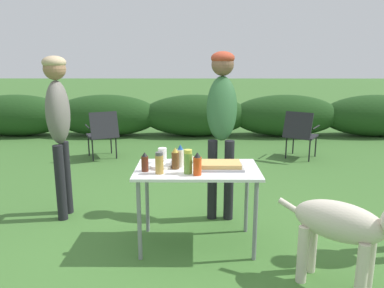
{
  "coord_description": "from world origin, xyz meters",
  "views": [
    {
      "loc": [
        -0.03,
        -3.2,
        1.69
      ],
      "look_at": [
        -0.05,
        0.31,
        0.89
      ],
      "focal_mm": 35.0,
      "sensor_mm": 36.0,
      "label": 1
    }
  ],
  "objects": [
    {
      "name": "paper_cup_stack",
      "position": [
        -0.32,
        0.17,
        0.81
      ],
      "size": [
        0.08,
        0.08,
        0.14
      ],
      "primitive_type": "cylinder",
      "color": "white",
      "rests_on": "folding_table"
    },
    {
      "name": "beer_bottle",
      "position": [
        -0.19,
        -0.01,
        0.83
      ],
      "size": [
        0.07,
        0.07,
        0.19
      ],
      "color": "brown",
      "rests_on": "folding_table"
    },
    {
      "name": "hot_sauce_bottle",
      "position": [
        -0.0,
        -0.2,
        0.83
      ],
      "size": [
        0.07,
        0.07,
        0.2
      ],
      "color": "#CC4214",
      "rests_on": "folding_table"
    },
    {
      "name": "mayo_bottle",
      "position": [
        -0.15,
        0.05,
        0.84
      ],
      "size": [
        0.06,
        0.06,
        0.21
      ],
      "color": "silver",
      "rests_on": "folding_table"
    },
    {
      "name": "spice_jar",
      "position": [
        -0.32,
        -0.16,
        0.83
      ],
      "size": [
        0.07,
        0.07,
        0.19
      ],
      "color": "#B2893D",
      "rests_on": "folding_table"
    },
    {
      "name": "mixing_bowl",
      "position": [
        -0.12,
        0.19,
        0.78
      ],
      "size": [
        0.22,
        0.22,
        0.07
      ],
      "primitive_type": "ellipsoid",
      "color": "#ADBC99",
      "rests_on": "folding_table"
    },
    {
      "name": "relish_jar",
      "position": [
        -0.08,
        -0.15,
        0.84
      ],
      "size": [
        0.07,
        0.07,
        0.21
      ],
      "color": "olive",
      "rests_on": "folding_table"
    },
    {
      "name": "standing_person_in_olive_jacket",
      "position": [
        -1.44,
        0.64,
        1.1
      ],
      "size": [
        0.24,
        0.33,
        1.72
      ],
      "rotation": [
        0.0,
        0.0,
        1.56
      ],
      "color": "black",
      "rests_on": "ground"
    },
    {
      "name": "bbq_sauce_bottle",
      "position": [
        -0.45,
        -0.09,
        0.82
      ],
      "size": [
        0.06,
        0.06,
        0.17
      ],
      "color": "#562314",
      "rests_on": "folding_table"
    },
    {
      "name": "dog",
      "position": [
        1.08,
        -0.69,
        0.5
      ],
      "size": [
        0.87,
        0.71,
        0.75
      ],
      "rotation": [
        0.0,
        0.0,
        -2.24
      ],
      "color": "beige",
      "rests_on": "ground"
    },
    {
      "name": "food_tray",
      "position": [
        0.21,
        0.0,
        0.77
      ],
      "size": [
        0.4,
        0.26,
        0.06
      ],
      "color": "#9E9EA3",
      "rests_on": "folding_table"
    },
    {
      "name": "ground_plane",
      "position": [
        0.0,
        0.0,
        0.0
      ],
      "size": [
        60.0,
        60.0,
        0.0
      ],
      "primitive_type": "plane",
      "color": "#3D6B2D"
    },
    {
      "name": "camp_chair_near_hedge",
      "position": [
        1.78,
        3.06,
        0.47
      ],
      "size": [
        0.7,
        0.74,
        0.83
      ],
      "rotation": [
        0.0,
        0.0,
        -0.55
      ],
      "color": "#232328",
      "rests_on": "ground"
    },
    {
      "name": "standing_person_in_gray_fleece",
      "position": [
        0.27,
        0.72,
        1.16
      ],
      "size": [
        0.36,
        0.51,
        1.77
      ],
      "rotation": [
        0.0,
        0.0,
        -0.08
      ],
      "color": "black",
      "rests_on": "ground"
    },
    {
      "name": "camp_chair_green_behind_table",
      "position": [
        -1.59,
        3.07,
        0.47
      ],
      "size": [
        0.67,
        0.73,
        0.83
      ],
      "rotation": [
        0.0,
        0.0,
        0.43
      ],
      "color": "#232328",
      "rests_on": "ground"
    },
    {
      "name": "plate_stack",
      "position": [
        -0.33,
        0.02,
        0.75
      ],
      "size": [
        0.2,
        0.2,
        0.03
      ],
      "primitive_type": "cylinder",
      "color": "white",
      "rests_on": "folding_table"
    },
    {
      "name": "folding_table",
      "position": [
        0.0,
        0.0,
        0.66
      ],
      "size": [
        1.1,
        0.64,
        0.74
      ],
      "color": "white",
      "rests_on": "ground"
    },
    {
      "name": "shrub_hedge",
      "position": [
        0.0,
        5.05,
        0.46
      ],
      "size": [
        14.4,
        0.9,
        0.92
      ],
      "color": "#1E4219",
      "rests_on": "ground"
    }
  ]
}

